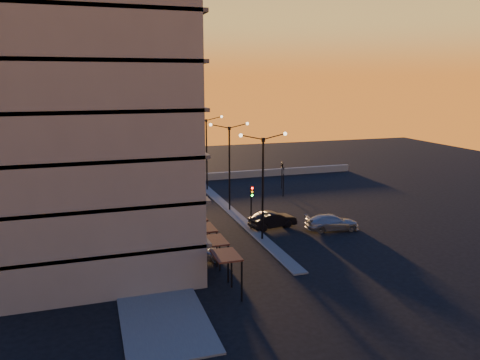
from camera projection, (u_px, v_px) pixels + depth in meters
name	position (u px, v px, depth m)	size (l,w,h in m)	color
ground	(262.00, 240.00, 41.37)	(120.00, 120.00, 0.00)	black
sidewalk_west	(137.00, 237.00, 41.91)	(5.00, 40.00, 0.12)	#525350
median	(230.00, 210.00, 50.66)	(1.20, 36.00, 0.12)	#525350
parapet	(211.00, 176.00, 66.05)	(44.00, 0.50, 1.00)	slate
building	(87.00, 107.00, 34.67)	(14.35, 17.08, 25.00)	slate
streetlamp_near	(263.00, 178.00, 40.20)	(4.32, 0.32, 9.51)	black
streetlamp_mid	(229.00, 160.00, 49.50)	(4.32, 0.32, 9.51)	black
streetlamp_far	(207.00, 147.00, 58.80)	(4.32, 0.32, 9.51)	black
traffic_light_main	(252.00, 200.00, 43.44)	(0.28, 0.44, 4.25)	black
signal_east_a	(283.00, 181.00, 56.40)	(0.13, 0.16, 3.60)	black
signal_east_b	(282.00, 165.00, 60.33)	(0.42, 1.99, 3.60)	black
car_hatchback	(198.00, 252.00, 36.47)	(1.64, 4.07, 1.39)	#9D9EA4
car_sedan	(273.00, 220.00, 44.70)	(1.63, 4.66, 1.54)	black
car_wagon	(332.00, 222.00, 43.99)	(2.05, 5.04, 1.46)	gray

